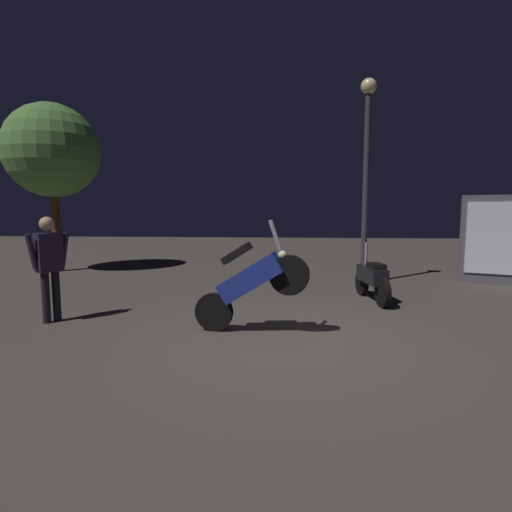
# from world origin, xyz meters

# --- Properties ---
(ground_plane) EXTENTS (40.00, 40.00, 0.00)m
(ground_plane) POSITION_xyz_m (0.00, 0.00, 0.00)
(ground_plane) COLOR #4C443D
(motorcycle_blue_foreground) EXTENTS (1.66, 0.43, 1.63)m
(motorcycle_blue_foreground) POSITION_xyz_m (-0.54, 0.31, 0.74)
(motorcycle_blue_foreground) COLOR black
(motorcycle_blue_foreground) RESTS_ON ground_plane
(motorcycle_black_parked_left) EXTENTS (0.45, 1.65, 1.11)m
(motorcycle_black_parked_left) POSITION_xyz_m (1.62, 2.56, 0.44)
(motorcycle_black_parked_left) COLOR black
(motorcycle_black_parked_left) RESTS_ON ground_plane
(person_bystander_far) EXTENTS (0.46, 0.59, 1.66)m
(person_bystander_far) POSITION_xyz_m (-3.71, 0.66, 0.99)
(person_bystander_far) COLOR black
(person_bystander_far) RESTS_ON ground_plane
(streetlamp_near) EXTENTS (0.36, 0.36, 4.72)m
(streetlamp_near) POSITION_xyz_m (1.80, 4.42, 3.02)
(streetlamp_near) COLOR #38383D
(streetlamp_near) RESTS_ON ground_plane
(tree_left_bg) EXTENTS (2.57, 2.57, 4.67)m
(tree_left_bg) POSITION_xyz_m (-6.57, 5.75, 3.37)
(tree_left_bg) COLOR #4C331E
(tree_left_bg) RESTS_ON ground_plane
(kiosk_billboard) EXTENTS (1.67, 1.04, 2.10)m
(kiosk_billboard) POSITION_xyz_m (4.95, 4.68, 1.05)
(kiosk_billboard) COLOR #595960
(kiosk_billboard) RESTS_ON ground_plane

